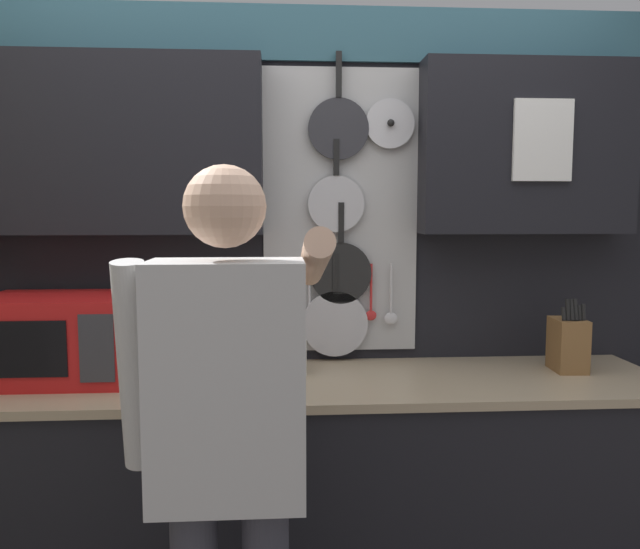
# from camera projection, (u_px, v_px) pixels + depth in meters

# --- Properties ---
(base_cabinet_counter) EXTENTS (2.53, 0.62, 0.93)m
(base_cabinet_counter) POSITION_uv_depth(u_px,v_px,m) (313.00, 504.00, 2.27)
(base_cabinet_counter) COLOR black
(base_cabinet_counter) RESTS_ON ground_plane
(back_wall_unit) EXTENTS (3.10, 0.22, 2.31)m
(back_wall_unit) POSITION_uv_depth(u_px,v_px,m) (306.00, 236.00, 2.45)
(back_wall_unit) COLOR black
(back_wall_unit) RESTS_ON ground_plane
(microwave) EXTENTS (0.51, 0.37, 0.30)m
(microwave) POSITION_uv_depth(u_px,v_px,m) (60.00, 338.00, 2.20)
(microwave) COLOR red
(microwave) RESTS_ON base_cabinet_counter
(knife_block) EXTENTS (0.12, 0.16, 0.28)m
(knife_block) POSITION_uv_depth(u_px,v_px,m) (568.00, 344.00, 2.33)
(knife_block) COLOR brown
(knife_block) RESTS_ON base_cabinet_counter
(utensil_crock) EXTENTS (0.10, 0.10, 0.33)m
(utensil_crock) POSITION_uv_depth(u_px,v_px,m) (293.00, 352.00, 2.26)
(utensil_crock) COLOR white
(utensil_crock) RESTS_ON base_cabinet_counter
(person) EXTENTS (0.54, 0.64, 1.64)m
(person) POSITION_uv_depth(u_px,v_px,m) (228.00, 432.00, 1.56)
(person) COLOR #383842
(person) RESTS_ON ground_plane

